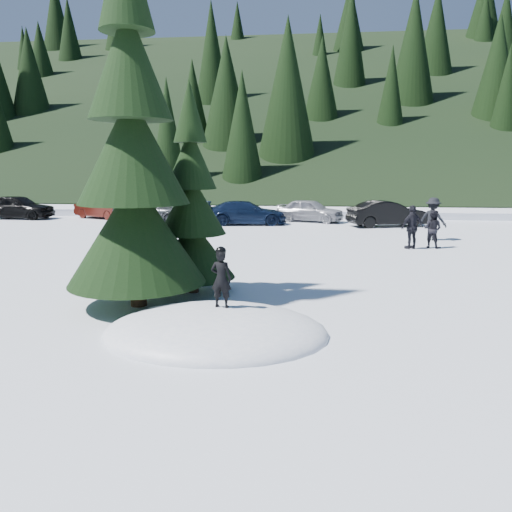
# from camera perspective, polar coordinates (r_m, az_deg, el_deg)

# --- Properties ---
(ground) EXTENTS (200.00, 200.00, 0.00)m
(ground) POSITION_cam_1_polar(r_m,az_deg,el_deg) (10.03, -4.60, -8.84)
(ground) COLOR white
(ground) RESTS_ON ground
(snow_mound) EXTENTS (4.48, 3.52, 0.96)m
(snow_mound) POSITION_cam_1_polar(r_m,az_deg,el_deg) (10.03, -4.60, -8.84)
(snow_mound) COLOR white
(snow_mound) RESTS_ON ground
(forest_hillside) EXTENTS (200.00, 60.00, 25.00)m
(forest_hillside) POSITION_cam_1_polar(r_m,az_deg,el_deg) (64.00, 4.72, 18.56)
(forest_hillside) COLOR black
(forest_hillside) RESTS_ON ground
(spruce_tall) EXTENTS (3.20, 3.20, 8.60)m
(spruce_tall) POSITION_cam_1_polar(r_m,az_deg,el_deg) (11.81, -13.89, 10.18)
(spruce_tall) COLOR black
(spruce_tall) RESTS_ON ground
(spruce_short) EXTENTS (2.20, 2.20, 5.37)m
(spruce_short) POSITION_cam_1_polar(r_m,az_deg,el_deg) (12.92, -7.35, 4.98)
(spruce_short) COLOR black
(spruce_short) RESTS_ON ground
(child_skier) EXTENTS (0.46, 0.33, 1.16)m
(child_skier) POSITION_cam_1_polar(r_m,az_deg,el_deg) (9.97, -4.00, -2.62)
(child_skier) COLOR black
(child_skier) RESTS_ON snow_mound
(adult_0) EXTENTS (0.94, 0.89, 1.53)m
(adult_0) POSITION_cam_1_polar(r_m,az_deg,el_deg) (21.30, 19.52, 2.92)
(adult_0) COLOR black
(adult_0) RESTS_ON ground
(adult_1) EXTENTS (1.10, 0.86, 1.74)m
(adult_1) POSITION_cam_1_polar(r_m,az_deg,el_deg) (20.79, 17.42, 3.17)
(adult_1) COLOR black
(adult_1) RESTS_ON ground
(adult_2) EXTENTS (1.41, 1.27, 1.89)m
(adult_2) POSITION_cam_1_polar(r_m,az_deg,el_deg) (23.50, 19.54, 4.01)
(adult_2) COLOR black
(adult_2) RESTS_ON ground
(car_0) EXTENTS (4.46, 1.92, 1.50)m
(car_0) POSITION_cam_1_polar(r_m,az_deg,el_deg) (34.55, -25.58, 5.10)
(car_0) COLOR black
(car_0) RESTS_ON ground
(car_1) EXTENTS (3.93, 2.66, 1.23)m
(car_1) POSITION_cam_1_polar(r_m,az_deg,el_deg) (32.82, -17.18, 5.19)
(car_1) COLOR #370F0A
(car_1) RESTS_ON ground
(car_2) EXTENTS (4.74, 2.56, 1.26)m
(car_2) POSITION_cam_1_polar(r_m,az_deg,el_deg) (30.15, -11.61, 5.05)
(car_2) COLOR #44474A
(car_2) RESTS_ON ground
(car_3) EXTENTS (4.77, 2.45, 1.32)m
(car_3) POSITION_cam_1_polar(r_m,az_deg,el_deg) (28.15, -1.19, 4.96)
(car_3) COLOR black
(car_3) RESTS_ON ground
(car_4) EXTENTS (4.25, 2.87, 1.34)m
(car_4) POSITION_cam_1_polar(r_m,az_deg,el_deg) (29.74, 6.19, 5.21)
(car_4) COLOR #93949B
(car_4) RESTS_ON ground
(car_5) EXTENTS (4.50, 2.64, 1.40)m
(car_5) POSITION_cam_1_polar(r_m,az_deg,el_deg) (28.13, 14.78, 4.70)
(car_5) COLOR black
(car_5) RESTS_ON ground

